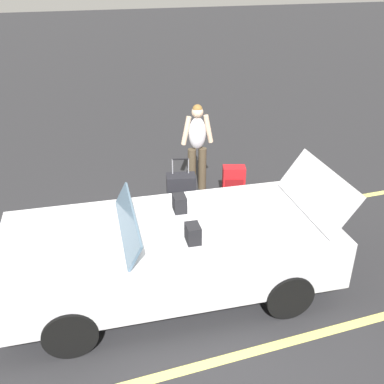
% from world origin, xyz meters
% --- Properties ---
extents(ground_plane, '(80.00, 80.00, 0.00)m').
position_xyz_m(ground_plane, '(0.00, 0.00, 0.00)').
color(ground_plane, '#28282B').
extents(lot_line_near, '(18.00, 0.12, 0.01)m').
position_xyz_m(lot_line_near, '(0.00, -1.35, 0.00)').
color(lot_line_near, '#EAE066').
rests_on(lot_line_near, ground_plane).
extents(lot_line_mid, '(18.00, 0.12, 0.01)m').
position_xyz_m(lot_line_mid, '(0.00, 1.35, 0.00)').
color(lot_line_mid, '#EAE066').
rests_on(lot_line_mid, ground_plane).
extents(convertible_car, '(4.35, 2.09, 1.49)m').
position_xyz_m(convertible_car, '(0.20, -0.02, 0.59)').
color(convertible_car, silver).
rests_on(convertible_car, ground_plane).
extents(suitcase_large_black, '(0.53, 0.39, 1.01)m').
position_xyz_m(suitcase_large_black, '(-0.69, -1.78, 0.37)').
color(suitcase_large_black, black).
rests_on(suitcase_large_black, ground_plane).
extents(suitcase_medium_bright, '(0.45, 0.36, 0.62)m').
position_xyz_m(suitcase_medium_bright, '(-1.76, -2.06, 0.31)').
color(suitcase_medium_bright, red).
rests_on(suitcase_medium_bright, ground_plane).
extents(traveler_person, '(0.61, 0.25, 1.65)m').
position_xyz_m(traveler_person, '(-1.25, -2.61, 0.93)').
color(traveler_person, '#4C3F2D').
rests_on(traveler_person, ground_plane).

